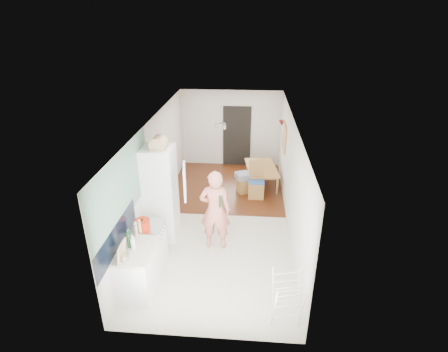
# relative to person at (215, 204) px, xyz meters

# --- Properties ---
(room_shell) EXTENTS (3.20, 7.00, 2.50)m
(room_shell) POSITION_rel_person_xyz_m (0.04, 1.09, 0.19)
(room_shell) COLOR beige
(room_shell) RESTS_ON ground
(floor) EXTENTS (3.20, 7.00, 0.01)m
(floor) POSITION_rel_person_xyz_m (0.04, 1.09, -1.06)
(floor) COLOR #BCB59F
(floor) RESTS_ON ground
(wood_floor_overlay) EXTENTS (3.20, 3.30, 0.01)m
(wood_floor_overlay) POSITION_rel_person_xyz_m (0.04, 2.94, -1.06)
(wood_floor_overlay) COLOR #511E0E
(wood_floor_overlay) RESTS_ON room_shell
(sage_wall_panel) EXTENTS (0.02, 3.00, 1.30)m
(sage_wall_panel) POSITION_rel_person_xyz_m (-1.55, -0.91, 0.79)
(sage_wall_panel) COLOR gray
(sage_wall_panel) RESTS_ON room_shell
(tile_splashback) EXTENTS (0.02, 1.90, 0.50)m
(tile_splashback) POSITION_rel_person_xyz_m (-1.54, -1.46, 0.09)
(tile_splashback) COLOR black
(tile_splashback) RESTS_ON room_shell
(doorway_recess) EXTENTS (0.90, 0.04, 2.00)m
(doorway_recess) POSITION_rel_person_xyz_m (0.24, 4.57, -0.06)
(doorway_recess) COLOR black
(doorway_recess) RESTS_ON room_shell
(base_cabinet) EXTENTS (0.60, 0.90, 0.86)m
(base_cabinet) POSITION_rel_person_xyz_m (-1.26, -1.46, -0.63)
(base_cabinet) COLOR white
(base_cabinet) RESTS_ON room_shell
(worktop) EXTENTS (0.62, 0.92, 0.06)m
(worktop) POSITION_rel_person_xyz_m (-1.26, -1.46, -0.17)
(worktop) COLOR beige
(worktop) RESTS_ON room_shell
(range_cooker) EXTENTS (0.60, 0.60, 0.88)m
(range_cooker) POSITION_rel_person_xyz_m (-1.26, -0.71, -0.62)
(range_cooker) COLOR white
(range_cooker) RESTS_ON room_shell
(cooker_top) EXTENTS (0.60, 0.60, 0.04)m
(cooker_top) POSITION_rel_person_xyz_m (-1.26, -0.71, -0.16)
(cooker_top) COLOR #B3B3B5
(cooker_top) RESTS_ON room_shell
(fridge_housing) EXTENTS (0.66, 0.66, 2.15)m
(fridge_housing) POSITION_rel_person_xyz_m (-1.23, 0.31, 0.01)
(fridge_housing) COLOR white
(fridge_housing) RESTS_ON room_shell
(fridge_door) EXTENTS (0.14, 0.56, 0.70)m
(fridge_door) POSITION_rel_person_xyz_m (-0.62, 0.01, 0.49)
(fridge_door) COLOR white
(fridge_door) RESTS_ON room_shell
(fridge_interior) EXTENTS (0.02, 0.52, 0.66)m
(fridge_interior) POSITION_rel_person_xyz_m (-0.92, 0.31, 0.49)
(fridge_interior) COLOR white
(fridge_interior) RESTS_ON room_shell
(pinboard) EXTENTS (0.03, 0.90, 0.70)m
(pinboard) POSITION_rel_person_xyz_m (1.62, 2.99, 0.49)
(pinboard) COLOR tan
(pinboard) RESTS_ON room_shell
(pinboard_frame) EXTENTS (0.00, 0.94, 0.74)m
(pinboard_frame) POSITION_rel_person_xyz_m (1.61, 2.99, 0.49)
(pinboard_frame) COLOR brown
(pinboard_frame) RESTS_ON room_shell
(wall_sconce) EXTENTS (0.18, 0.18, 0.16)m
(wall_sconce) POSITION_rel_person_xyz_m (1.58, 3.64, 0.69)
(wall_sconce) COLOR maroon
(wall_sconce) RESTS_ON room_shell
(person) EXTENTS (0.78, 0.51, 2.12)m
(person) POSITION_rel_person_xyz_m (0.00, 0.00, 0.00)
(person) COLOR #D37562
(person) RESTS_ON floor
(dining_table) EXTENTS (0.89, 1.38, 0.46)m
(dining_table) POSITION_rel_person_xyz_m (1.07, 3.17, -0.83)
(dining_table) COLOR brown
(dining_table) RESTS_ON floor
(dining_chair) EXTENTS (0.43, 0.43, 1.02)m
(dining_chair) POSITION_rel_person_xyz_m (0.89, 2.33, -0.55)
(dining_chair) COLOR brown
(dining_chair) RESTS_ON floor
(stool) EXTENTS (0.43, 0.43, 0.43)m
(stool) POSITION_rel_person_xyz_m (0.53, 2.58, -0.85)
(stool) COLOR brown
(stool) RESTS_ON floor
(grey_drape) EXTENTS (0.49, 0.49, 0.17)m
(grey_drape) POSITION_rel_person_xyz_m (0.51, 2.59, -0.55)
(grey_drape) COLOR gray
(grey_drape) RESTS_ON stool
(drying_rack) EXTENTS (0.54, 0.50, 0.89)m
(drying_rack) POSITION_rel_person_xyz_m (1.37, -1.97, -0.62)
(drying_rack) COLOR white
(drying_rack) RESTS_ON floor
(bread_bin) EXTENTS (0.41, 0.39, 0.18)m
(bread_bin) POSITION_rel_person_xyz_m (-1.17, 0.27, 1.18)
(bread_bin) COLOR #DBBB7A
(bread_bin) RESTS_ON fridge_housing
(red_casserole) EXTENTS (0.35, 0.35, 0.17)m
(red_casserole) POSITION_rel_person_xyz_m (-1.31, -0.79, -0.06)
(red_casserole) COLOR red
(red_casserole) RESTS_ON cooker_top
(steel_pan) EXTENTS (0.22, 0.22, 0.09)m
(steel_pan) POSITION_rel_person_xyz_m (-1.34, -1.75, -0.10)
(steel_pan) COLOR #B3B3B5
(steel_pan) RESTS_ON worktop
(held_bottle) EXTENTS (0.05, 0.05, 0.25)m
(held_bottle) POSITION_rel_person_xyz_m (0.12, -0.12, 0.12)
(held_bottle) COLOR #193C1D
(held_bottle) RESTS_ON person
(bottle_a) EXTENTS (0.07, 0.07, 0.29)m
(bottle_a) POSITION_rel_person_xyz_m (-1.37, -1.41, 0.00)
(bottle_a) COLOR #193C1D
(bottle_a) RESTS_ON worktop
(bottle_b) EXTENTS (0.07, 0.07, 0.27)m
(bottle_b) POSITION_rel_person_xyz_m (-1.38, -1.34, -0.01)
(bottle_b) COLOR #193C1D
(bottle_b) RESTS_ON worktop
(bottle_c) EXTENTS (0.10, 0.10, 0.21)m
(bottle_c) POSITION_rel_person_xyz_m (-1.28, -1.45, -0.04)
(bottle_c) COLOR silver
(bottle_c) RESTS_ON worktop
(pepper_mill_front) EXTENTS (0.06, 0.06, 0.21)m
(pepper_mill_front) POSITION_rel_person_xyz_m (-1.32, -0.93, -0.04)
(pepper_mill_front) COLOR #DBBB7A
(pepper_mill_front) RESTS_ON worktop
(pepper_mill_back) EXTENTS (0.06, 0.06, 0.23)m
(pepper_mill_back) POSITION_rel_person_xyz_m (-1.35, -1.06, -0.03)
(pepper_mill_back) COLOR #DBBB7A
(pepper_mill_back) RESTS_ON worktop
(chopping_boards) EXTENTS (0.11, 0.25, 0.35)m
(chopping_boards) POSITION_rel_person_xyz_m (-1.37, -1.78, 0.03)
(chopping_boards) COLOR #DBBB7A
(chopping_boards) RESTS_ON worktop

